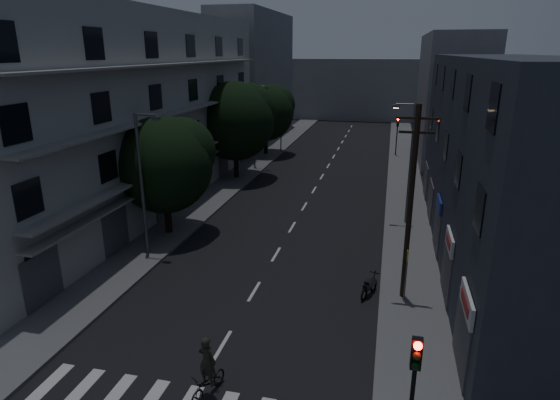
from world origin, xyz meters
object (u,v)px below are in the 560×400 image
at_px(utility_pole, 411,201).
at_px(motorcycle, 369,287).
at_px(cyclist, 208,376).
at_px(traffic_signal_near, 414,377).
at_px(bus_stop_sign, 406,267).

xyz_separation_m(utility_pole, motorcycle, (-1.56, -0.06, -4.42)).
bearing_deg(cyclist, motorcycle, 74.53).
xyz_separation_m(traffic_signal_near, bus_stop_sign, (0.09, 9.32, -1.21)).
height_order(utility_pole, cyclist, utility_pole).
relative_size(bus_stop_sign, cyclist, 1.09).
relative_size(utility_pole, motorcycle, 5.41).
bearing_deg(bus_stop_sign, traffic_signal_near, -90.54).
xyz_separation_m(traffic_signal_near, cyclist, (-6.48, 1.51, -2.32)).
bearing_deg(traffic_signal_near, motorcycle, 98.90).
xyz_separation_m(utility_pole, cyclist, (-6.52, -8.29, -4.09)).
bearing_deg(utility_pole, motorcycle, -177.93).
xyz_separation_m(bus_stop_sign, cyclist, (-6.57, -7.81, -1.11)).
bearing_deg(motorcycle, bus_stop_sign, 6.41).
height_order(traffic_signal_near, motorcycle, traffic_signal_near).
relative_size(utility_pole, cyclist, 3.90).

